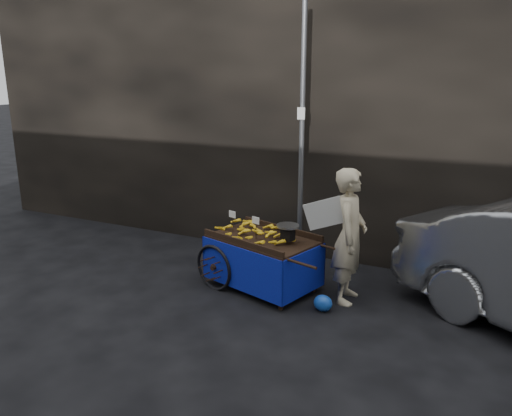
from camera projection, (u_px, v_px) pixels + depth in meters
The scene contains 6 objects.
ground at pixel (247, 287), 7.20m from camera, with size 80.00×80.00×0.00m, color black.
building_wall at pixel (334, 102), 8.64m from camera, with size 13.50×2.00×5.00m.
street_pole at pixel (302, 139), 7.68m from camera, with size 0.12×0.10×4.00m.
banana_cart at pixel (260, 242), 7.05m from camera, with size 2.19×1.43×1.10m.
vendor at pixel (350, 236), 6.58m from camera, with size 0.84×0.70×1.82m.
plastic_bag at pixel (323, 303), 6.46m from camera, with size 0.25×0.20×0.22m, color #1748AF.
Camera 1 is at (2.97, -5.94, 3.00)m, focal length 35.00 mm.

